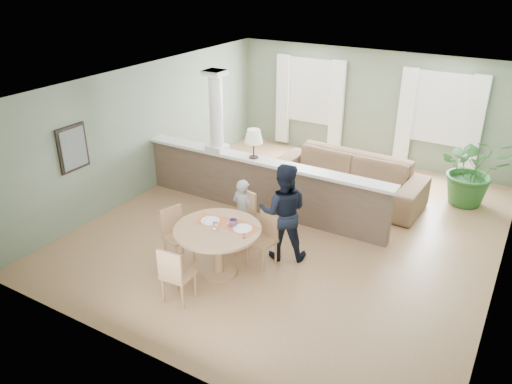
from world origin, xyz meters
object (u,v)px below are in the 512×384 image
Objects in this scene: man_person at (283,212)px; chair_far_boy at (241,217)px; dining_table at (218,238)px; chair_side at (176,232)px; sofa at (346,178)px; houseplant at (473,170)px; chair_far_man at (265,237)px; chair_near at (175,273)px; child_person at (243,211)px.

chair_far_boy is at bearing -21.55° from man_person.
dining_table is 1.47× the size of chair_side.
sofa is 2.11× the size of houseplant.
man_person is (0.16, 0.32, 0.35)m from chair_far_man.
houseplant is at bearing 57.48° from dining_table.
chair_near is 2.07m from man_person.
chair_far_boy reaches higher than chair_side.
sofa is at bearing -154.83° from houseplant.
man_person is (-2.36, -3.72, 0.10)m from houseplant.
chair_far_boy is (-0.15, 0.92, -0.09)m from dining_table.
man_person is (0.78, 0.04, 0.28)m from chair_far_boy.
child_person is at bearing 100.21° from dining_table.
chair_far_man is 0.77m from child_person.
chair_far_boy is 1.16m from chair_side.
dining_table reaches higher than chair_far_man.
child_person is at bearing -13.96° from chair_side.
chair_far_man is at bearing 53.97° from dining_table.
chair_far_boy reaches higher than dining_table.
chair_near is (-0.58, -1.58, 0.02)m from chair_far_man.
child_person reaches higher than dining_table.
child_person is 0.72× the size of man_person.
houseplant is 4.77m from chair_far_man.
houseplant is 1.69× the size of chair_far_man.
sofa is at bearing 78.78° from dining_table.
chair_side is at bearing 64.40° from child_person.
chair_far_boy is at bearing -18.49° from chair_side.
sofa is at bearing -5.03° from chair_side.
sofa is 2.74m from child_person.
dining_table is 0.93m from chair_far_boy.
chair_far_boy is 1.10× the size of chair_side.
chair_far_man is at bearing -9.61° from chair_far_boy.
child_person is at bearing -106.67° from sofa.
houseplant is 1.46× the size of chair_far_boy.
child_person is (-0.90, -2.59, 0.14)m from sofa.
chair_near is (-0.11, -0.94, -0.15)m from dining_table.
child_person is at bearing 161.09° from chair_far_man.
chair_far_man is (-2.52, -4.04, -0.26)m from houseplant.
sofa reaches higher than chair_far_man.
chair_far_boy is 1.11× the size of chair_near.
chair_far_boy is at bearing -129.79° from houseplant.
sofa is 1.87× the size of man_person.
man_person is at bearing 17.33° from chair_far_boy.
houseplant reaches higher than chair_side.
child_person reaches higher than chair_far_boy.
man_person reaches higher than houseplant.
houseplant is 1.24× the size of child_person.
dining_table is 1.33× the size of chair_far_boy.
houseplant is at bearing -124.35° from child_person.
dining_table is 0.96m from chair_near.
dining_table reaches higher than chair_side.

